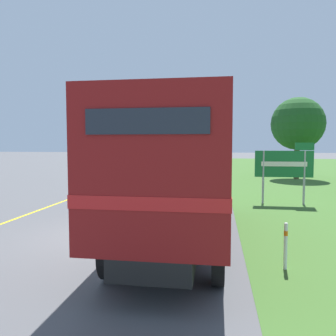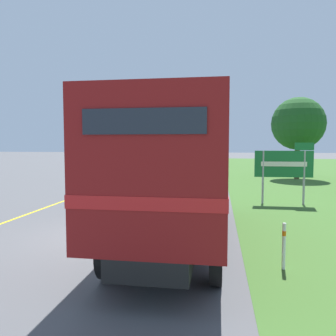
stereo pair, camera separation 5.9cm
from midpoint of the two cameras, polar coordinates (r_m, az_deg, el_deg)
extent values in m
plane|color=#515154|center=(9.43, -11.22, -11.49)|extent=(200.00, 200.00, 0.00)
cube|color=yellow|center=(29.27, -4.86, -0.89)|extent=(0.12, 66.71, 0.01)
cube|color=white|center=(9.87, -10.26, -10.76)|extent=(0.12, 2.60, 0.01)
cube|color=white|center=(16.13, -2.62, -4.91)|extent=(0.12, 2.60, 0.01)
cube|color=white|center=(22.58, 0.65, -2.34)|extent=(0.12, 2.60, 0.01)
cube|color=white|center=(29.10, 2.46, -0.90)|extent=(0.12, 2.60, 0.01)
cube|color=white|center=(35.65, 3.60, 0.00)|extent=(0.12, 2.60, 0.01)
cylinder|color=black|center=(12.31, -0.85, -5.37)|extent=(0.22, 1.00, 1.00)
cylinder|color=black|center=(12.15, 8.55, -5.54)|extent=(0.22, 1.00, 1.00)
cylinder|color=black|center=(6.46, -10.20, -14.18)|extent=(0.22, 1.00, 1.00)
cylinder|color=black|center=(6.14, 8.44, -15.14)|extent=(0.22, 1.00, 1.00)
cube|color=black|center=(8.79, 1.92, -7.99)|extent=(1.28, 8.24, 0.36)
cube|color=maroon|center=(7.57, 1.02, 1.19)|extent=(2.33, 6.14, 2.55)
cube|color=red|center=(7.60, 1.01, -2.18)|extent=(2.35, 6.16, 0.20)
cube|color=#232833|center=(4.54, -4.19, 8.14)|extent=(1.75, 0.03, 0.36)
cube|color=maroon|center=(11.68, 3.70, 0.58)|extent=(2.23, 2.10, 1.90)
cube|color=#283342|center=(12.72, 4.12, 1.93)|extent=(1.98, 0.03, 0.85)
cylinder|color=black|center=(30.13, -2.76, -0.11)|extent=(0.16, 0.66, 0.66)
cylinder|color=black|center=(29.87, 0.02, -0.14)|extent=(0.16, 0.66, 0.66)
cylinder|color=black|center=(27.60, -3.82, -0.50)|extent=(0.16, 0.66, 0.66)
cylinder|color=black|center=(27.32, -0.79, -0.54)|extent=(0.16, 0.66, 0.66)
cube|color=white|center=(28.69, -1.82, 0.58)|extent=(1.80, 4.17, 0.90)
cube|color=#282D38|center=(28.49, -1.89, 2.24)|extent=(1.55, 2.30, 0.77)
cube|color=red|center=(26.76, -3.97, 0.66)|extent=(0.20, 0.03, 0.14)
cube|color=red|center=(26.51, -1.31, 0.64)|extent=(0.20, 0.03, 0.14)
cylinder|color=black|center=(44.09, 5.99, 1.19)|extent=(0.16, 0.66, 0.66)
cylinder|color=black|center=(44.05, 7.91, 1.17)|extent=(0.16, 0.66, 0.66)
cylinder|color=black|center=(41.26, 5.81, 0.99)|extent=(0.16, 0.66, 0.66)
cylinder|color=black|center=(41.21, 7.86, 0.97)|extent=(0.16, 0.66, 0.66)
cube|color=#234CAD|center=(42.63, 6.90, 1.65)|extent=(1.80, 4.58, 0.84)
cube|color=#282D38|center=(42.42, 6.90, 2.69)|extent=(1.55, 2.52, 0.72)
cube|color=red|center=(40.35, 5.91, 1.73)|extent=(0.20, 0.03, 0.14)
cube|color=red|center=(40.31, 7.70, 1.72)|extent=(0.20, 0.03, 0.14)
cylinder|color=black|center=(53.25, 2.64, 1.69)|extent=(0.16, 0.66, 0.66)
cylinder|color=black|center=(53.11, 4.22, 1.68)|extent=(0.16, 0.66, 0.66)
cylinder|color=black|center=(50.86, 2.36, 1.59)|extent=(0.16, 0.66, 0.66)
cylinder|color=black|center=(50.72, 4.01, 1.57)|extent=(0.16, 0.66, 0.66)
cube|color=gray|center=(51.96, 3.31, 2.13)|extent=(1.80, 3.88, 0.90)
cube|color=#282D38|center=(51.79, 3.30, 3.05)|extent=(1.55, 2.13, 0.77)
cube|color=red|center=(50.08, 2.39, 2.25)|extent=(0.20, 0.03, 0.14)
cube|color=red|center=(49.96, 3.83, 2.24)|extent=(0.20, 0.03, 0.14)
cylinder|color=#9E9EA3|center=(14.54, 16.14, -1.55)|extent=(0.09, 0.09, 2.27)
cylinder|color=#9E9EA3|center=(14.85, 22.53, -1.59)|extent=(0.09, 0.09, 2.27)
cube|color=#196B33|center=(14.63, 19.42, 0.67)|extent=(2.38, 0.06, 1.12)
cube|color=#196B33|center=(14.78, 22.58, 3.49)|extent=(0.76, 0.06, 0.32)
cube|color=silver|center=(14.60, 19.45, 0.66)|extent=(1.86, 0.02, 0.20)
cylinder|color=#4C3823|center=(26.18, 21.43, 1.04)|extent=(0.38, 0.38, 2.54)
sphere|color=#1E511E|center=(26.20, 21.59, 7.20)|extent=(3.86, 3.86, 3.86)
cylinder|color=white|center=(7.17, 19.57, -12.71)|extent=(0.07, 0.07, 0.95)
cylinder|color=orange|center=(7.10, 19.62, -10.65)|extent=(0.08, 0.08, 0.10)
camera|label=1|loc=(0.03, -90.09, -0.01)|focal=35.00mm
camera|label=2|loc=(0.03, 89.91, 0.01)|focal=35.00mm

